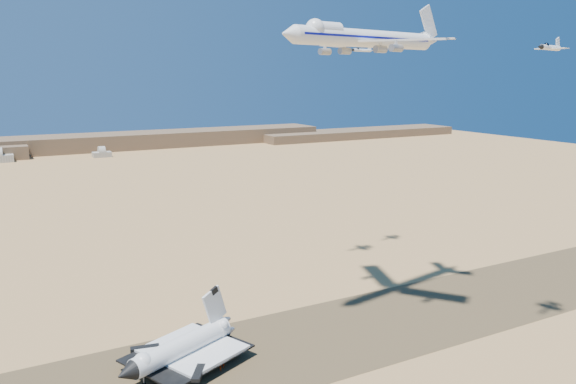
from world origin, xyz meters
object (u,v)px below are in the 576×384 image
crew_c (224,366)px  chase_jet_c (321,37)px  crew_a (206,370)px  carrier_747 (361,38)px  crew_b (221,368)px  chase_jet_a (550,47)px  shuttle (181,349)px  chase_jet_d (362,50)px

crew_c → chase_jet_c: chase_jet_c is taller
crew_a → chase_jet_c: 140.56m
carrier_747 → crew_b: size_ratio=41.21×
chase_jet_a → shuttle: bearing=142.6°
crew_b → chase_jet_c: (72.36, 63.74, 99.99)m
carrier_747 → chase_jet_d: bearing=44.0°
chase_jet_c → crew_a: bearing=-144.2°
shuttle → chase_jet_c: size_ratio=2.69×
crew_a → crew_b: (4.05, -1.07, -0.03)m
carrier_747 → crew_a: carrier_747 is taller
carrier_747 → chase_jet_c: size_ratio=4.53×
carrier_747 → crew_c: carrier_747 is taller
crew_a → chase_jet_d: 157.45m
crew_b → crew_c: crew_b is taller
crew_c → chase_jet_d: chase_jet_d is taller
carrier_747 → chase_jet_c: 52.95m
carrier_747 → chase_jet_c: carrier_747 is taller
crew_a → chase_jet_a: (97.33, -30.71, 92.09)m
crew_b → shuttle: bearing=14.8°
chase_jet_d → chase_jet_a: bearing=-105.5°
chase_jet_c → chase_jet_d: chase_jet_c is taller
crew_a → crew_c: size_ratio=1.16×
crew_a → crew_c: crew_a is taller
shuttle → chase_jet_d: (108.27, 64.05, 90.80)m
chase_jet_a → chase_jet_c: bearing=85.4°
shuttle → carrier_747: size_ratio=0.59×
chase_jet_a → chase_jet_d: 101.90m
chase_jet_c → chase_jet_d: (26.75, 8.30, -4.49)m
carrier_747 → crew_a: (-60.88, -12.19, -96.05)m
crew_b → crew_c: (1.45, 1.27, -0.09)m
carrier_747 → chase_jet_a: size_ratio=4.50×
crew_a → shuttle: bearing=15.1°
crew_c → chase_jet_a: 133.76m
carrier_747 → chase_jet_a: carrier_747 is taller
crew_b → chase_jet_a: size_ratio=0.11×
shuttle → chase_jet_c: chase_jet_c is taller
shuttle → chase_jet_a: chase_jet_a is taller
carrier_747 → crew_b: 112.42m
chase_jet_a → chase_jet_d: chase_jet_d is taller
carrier_747 → chase_jet_d: (42.27, 58.77, -0.59)m
crew_b → chase_jet_a: (93.28, -29.64, 92.12)m
shuttle → crew_b: 13.03m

